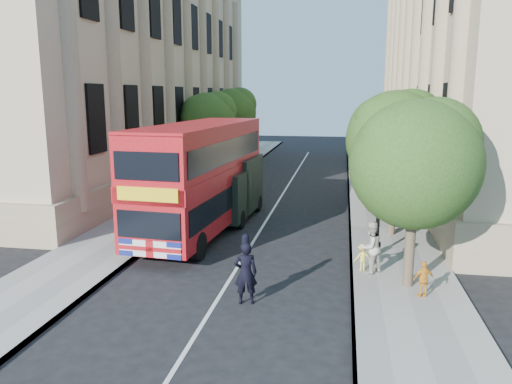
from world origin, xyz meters
The scene contains 17 objects.
ground centered at (0.00, 0.00, 0.00)m, with size 120.00×120.00×0.00m, color black.
pavement_right centered at (5.75, 10.00, 0.06)m, with size 3.50×80.00×0.12m, color gray.
pavement_left centered at (-5.75, 10.00, 0.06)m, with size 3.50×80.00×0.12m, color gray.
building_right centered at (13.80, 24.00, 9.00)m, with size 12.00×38.00×18.00m, color tan.
building_left centered at (-13.80, 24.00, 9.00)m, with size 12.00×38.00×18.00m, color tan.
tree_right_near centered at (5.84, 3.03, 4.25)m, with size 4.00×4.00×6.08m.
tree_right_mid centered at (5.84, 9.03, 4.45)m, with size 4.20×4.20×6.37m.
tree_right_far centered at (5.84, 15.03, 4.31)m, with size 4.00×4.00×6.15m.
tree_left_far centered at (-5.96, 22.03, 4.44)m, with size 4.00×4.00×6.30m.
tree_left_back centered at (-5.96, 30.03, 4.71)m, with size 4.20×4.20×6.65m.
lamp_post centered at (5.00, 6.00, 2.51)m, with size 0.32×0.32×5.16m.
double_decker_bus centered at (-2.54, 8.25, 2.64)m, with size 3.52×10.52×4.78m.
box_van centered at (-1.81, 10.93, 1.47)m, with size 2.44×5.35×2.99m.
police_constable centered at (0.90, 1.00, 0.95)m, with size 0.69×0.45×1.90m, color black.
woman_pedestrian centered at (4.64, 3.95, 1.03)m, with size 0.88×0.69×1.81m, color beige.
child_a centered at (6.14, 2.13, 0.68)m, with size 0.65×0.27×1.12m, color orange.
child_b centered at (4.40, 4.15, 0.59)m, with size 0.61×0.35×0.95m, color #F5DE53.
Camera 1 is at (3.63, -12.73, 6.19)m, focal length 35.00 mm.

